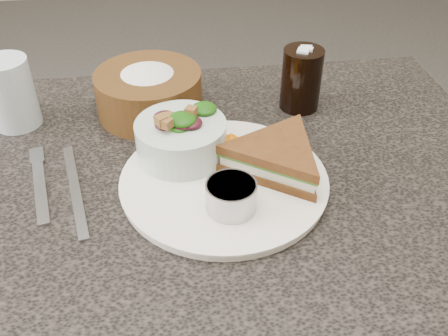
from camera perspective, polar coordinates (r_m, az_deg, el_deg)
dining_table at (r=1.00m, az=-3.47°, el=-18.40°), size 1.00×0.70×0.75m
dinner_plate at (r=0.71m, az=0.00°, el=-1.50°), size 0.29×0.29×0.01m
sandwich at (r=0.71m, az=6.10°, el=1.23°), size 0.24×0.24×0.05m
salad_bowl at (r=0.73m, az=-4.95°, el=3.98°), size 0.17×0.17×0.08m
dressing_ramekin at (r=0.65m, az=0.82°, el=-3.27°), size 0.08×0.08×0.04m
orange_wedge at (r=0.76m, az=0.81°, el=3.23°), size 0.08×0.08×0.02m
fork at (r=0.75m, az=-20.27°, el=-2.10°), size 0.05×0.16×0.00m
knife at (r=0.73m, az=-16.65°, el=-2.35°), size 0.06×0.21×0.00m
bread_basket at (r=0.86m, az=-8.63°, el=9.25°), size 0.23×0.23×0.10m
cola_glass at (r=0.87m, az=8.86°, el=10.34°), size 0.07×0.07×0.12m
water_glass at (r=0.88m, az=-23.19°, el=7.88°), size 0.10×0.10×0.12m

